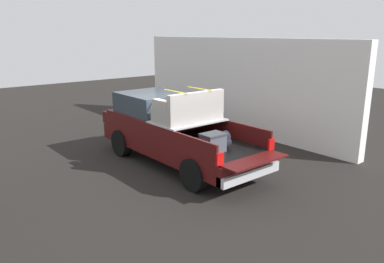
{
  "coord_description": "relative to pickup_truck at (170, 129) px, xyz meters",
  "views": [
    {
      "loc": [
        -8.27,
        6.35,
        3.73
      ],
      "look_at": [
        -0.6,
        0.0,
        1.1
      ],
      "focal_mm": 35.28,
      "sensor_mm": 36.0,
      "label": 1
    }
  ],
  "objects": [
    {
      "name": "ground_plane",
      "position": [
        -0.39,
        -0.0,
        -0.98
      ],
      "size": [
        40.0,
        40.0,
        0.0
      ],
      "primitive_type": "plane",
      "color": "black"
    },
    {
      "name": "pickup_truck",
      "position": [
        0.0,
        0.0,
        0.0
      ],
      "size": [
        6.05,
        2.06,
        2.23
      ],
      "color": "#470F0F",
      "rests_on": "ground_plane"
    },
    {
      "name": "building_facade",
      "position": [
        1.44,
        -4.16,
        0.78
      ],
      "size": [
        10.4,
        0.36,
        3.54
      ],
      "primitive_type": "cube",
      "color": "white",
      "rests_on": "ground_plane"
    },
    {
      "name": "trash_can",
      "position": [
        2.4,
        -2.95,
        -0.49
      ],
      "size": [
        0.6,
        0.6,
        0.98
      ],
      "color": "#3F4C66",
      "rests_on": "ground_plane"
    }
  ]
}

